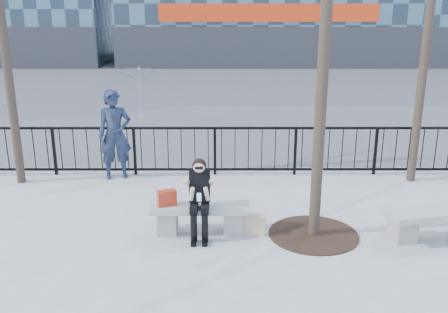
{
  "coord_description": "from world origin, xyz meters",
  "views": [
    {
      "loc": [
        0.39,
        -7.7,
        3.72
      ],
      "look_at": [
        0.4,
        0.8,
        1.1
      ],
      "focal_mm": 40.0,
      "sensor_mm": 36.0,
      "label": 1
    }
  ],
  "objects_px": {
    "seated_woman": "(200,199)",
    "standing_man": "(115,135)",
    "bench_second": "(440,221)",
    "bench_main": "(200,216)"
  },
  "relations": [
    {
      "from": "bench_main",
      "to": "bench_second",
      "type": "xyz_separation_m",
      "value": [
        3.91,
        -0.27,
        0.03
      ]
    },
    {
      "from": "seated_woman",
      "to": "bench_main",
      "type": "bearing_deg",
      "value": 90.0
    },
    {
      "from": "bench_main",
      "to": "standing_man",
      "type": "distance_m",
      "value": 3.49
    },
    {
      "from": "bench_second",
      "to": "standing_man",
      "type": "bearing_deg",
      "value": 140.55
    },
    {
      "from": "bench_main",
      "to": "seated_woman",
      "type": "relative_size",
      "value": 1.23
    },
    {
      "from": "bench_second",
      "to": "bench_main",
      "type": "bearing_deg",
      "value": 164.14
    },
    {
      "from": "seated_woman",
      "to": "standing_man",
      "type": "bearing_deg",
      "value": 123.7
    },
    {
      "from": "bench_second",
      "to": "standing_man",
      "type": "distance_m",
      "value": 6.67
    },
    {
      "from": "bench_main",
      "to": "standing_man",
      "type": "bearing_deg",
      "value": 125.18
    },
    {
      "from": "bench_second",
      "to": "seated_woman",
      "type": "distance_m",
      "value": 3.93
    }
  ]
}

